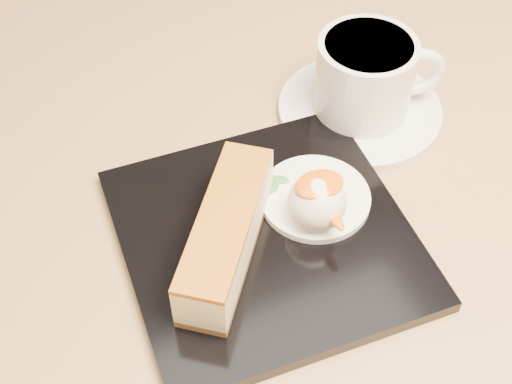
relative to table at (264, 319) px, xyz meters
name	(u,v)px	position (x,y,z in m)	size (l,w,h in m)	color
table	(264,319)	(0.00, 0.00, 0.00)	(0.80, 0.80, 0.72)	black
dessert_plate	(266,238)	(-0.01, -0.02, 0.16)	(0.22, 0.22, 0.01)	black
cheesecake	(226,234)	(-0.04, -0.02, 0.19)	(0.12, 0.14, 0.05)	brown
cream_smear	(315,198)	(0.04, 0.00, 0.17)	(0.09, 0.09, 0.01)	white
ice_cream_scoop	(317,203)	(0.03, -0.02, 0.19)	(0.05, 0.05, 0.05)	white
mango_sauce	(319,185)	(0.03, -0.02, 0.21)	(0.04, 0.03, 0.01)	#F56207
mint_sprig	(270,184)	(0.01, 0.02, 0.17)	(0.03, 0.02, 0.00)	green
saucer	(359,110)	(0.13, 0.08, 0.16)	(0.15, 0.15, 0.01)	white
coffee_cup	(367,75)	(0.13, 0.08, 0.20)	(0.12, 0.09, 0.07)	white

